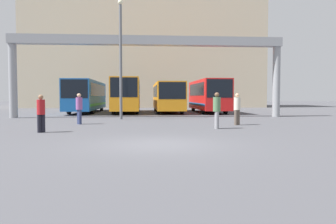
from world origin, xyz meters
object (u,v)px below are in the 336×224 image
bus_slot_1 (127,94)px  bus_slot_3 (208,94)px  bus_slot_0 (87,95)px  bus_slot_2 (167,96)px  lamp_post (121,55)px  pedestrian_near_left (217,109)px  pedestrian_near_right (79,108)px  pedestrian_mid_left (237,108)px  pedestrian_mid_right (41,112)px

bus_slot_1 → bus_slot_3: size_ratio=1.03×
bus_slot_0 → bus_slot_2: bearing=-4.3°
lamp_post → pedestrian_near_left: bearing=-54.4°
bus_slot_3 → pedestrian_near_right: bearing=-127.7°
bus_slot_1 → pedestrian_mid_left: 16.43m
bus_slot_3 → pedestrian_mid_right: 21.10m
pedestrian_mid_right → lamp_post: 9.73m
bus_slot_1 → bus_slot_2: 4.15m
bus_slot_0 → pedestrian_near_left: 20.23m
bus_slot_2 → lamp_post: (-4.10, -9.87, 2.88)m
pedestrian_near_left → lamp_post: lamp_post is taller
bus_slot_1 → bus_slot_2: bearing=5.2°
pedestrian_near_left → pedestrian_near_right: (-7.44, 3.26, -0.01)m
bus_slot_1 → bus_slot_2: (4.13, 0.38, -0.21)m
pedestrian_near_left → pedestrian_near_right: pedestrian_near_left is taller
bus_slot_3 → pedestrian_mid_right: (-11.26, -17.82, -0.96)m
pedestrian_mid_right → pedestrian_mid_left: size_ratio=0.94×
bus_slot_2 → pedestrian_mid_left: bus_slot_2 is taller
bus_slot_1 → pedestrian_near_left: bus_slot_1 is taller
bus_slot_0 → bus_slot_2: size_ratio=1.11×
bus_slot_0 → bus_slot_1: 4.25m
bus_slot_0 → lamp_post: size_ratio=1.47×
pedestrian_near_right → bus_slot_3: bearing=109.5°
bus_slot_0 → pedestrian_near_right: bus_slot_0 is taller
pedestrian_near_left → bus_slot_1: bearing=21.8°
pedestrian_mid_right → bus_slot_0: bearing=62.3°
bus_slot_0 → pedestrian_mid_right: 19.03m
bus_slot_2 → bus_slot_3: size_ratio=1.11×
bus_slot_0 → bus_slot_3: 12.43m
bus_slot_2 → bus_slot_0: bearing=175.7°
bus_slot_2 → pedestrian_mid_left: size_ratio=6.17×
pedestrian_mid_right → pedestrian_near_left: size_ratio=0.93×
pedestrian_near_right → bus_slot_2: bearing=123.1°
bus_slot_2 → lamp_post: lamp_post is taller
bus_slot_0 → pedestrian_near_left: bus_slot_0 is taller
pedestrian_mid_right → bus_slot_3: bearing=26.6°
pedestrian_mid_left → pedestrian_near_right: (-9.09, 1.24, -0.00)m
bus_slot_3 → bus_slot_2: bearing=172.6°
bus_slot_0 → pedestrian_mid_right: (1.12, -18.98, -0.92)m
bus_slot_1 → lamp_post: lamp_post is taller
bus_slot_0 → pedestrian_mid_right: size_ratio=7.26×
bus_slot_0 → pedestrian_near_right: size_ratio=6.86×
bus_slot_2 → pedestrian_near_left: bus_slot_2 is taller
pedestrian_mid_left → pedestrian_near_left: (-1.64, -2.02, 0.01)m
bus_slot_2 → pedestrian_near_right: size_ratio=6.17×
bus_slot_3 → lamp_post: (-8.22, -9.33, 2.73)m
pedestrian_near_left → lamp_post: (-5.28, 7.38, 3.62)m
bus_slot_1 → pedestrian_near_left: 17.72m
bus_slot_1 → pedestrian_mid_right: bus_slot_1 is taller
bus_slot_1 → bus_slot_0: bearing=166.4°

